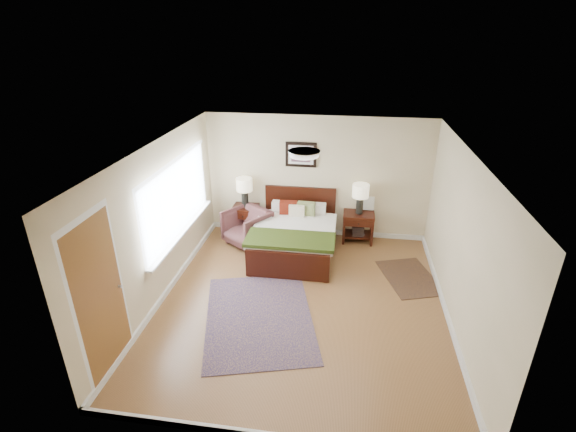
# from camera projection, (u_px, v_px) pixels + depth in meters

# --- Properties ---
(floor) EXTENTS (5.00, 5.00, 0.00)m
(floor) POSITION_uv_depth(u_px,v_px,m) (302.00, 302.00, 6.70)
(floor) COLOR brown
(floor) RESTS_ON ground
(back_wall) EXTENTS (4.50, 0.04, 2.50)m
(back_wall) POSITION_uv_depth(u_px,v_px,m) (317.00, 178.00, 8.43)
(back_wall) COLOR beige
(back_wall) RESTS_ON ground
(front_wall) EXTENTS (4.50, 0.04, 2.50)m
(front_wall) POSITION_uv_depth(u_px,v_px,m) (272.00, 351.00, 3.93)
(front_wall) COLOR beige
(front_wall) RESTS_ON ground
(left_wall) EXTENTS (0.04, 5.00, 2.50)m
(left_wall) POSITION_uv_depth(u_px,v_px,m) (159.00, 223.00, 6.48)
(left_wall) COLOR beige
(left_wall) RESTS_ON ground
(right_wall) EXTENTS (0.04, 5.00, 2.50)m
(right_wall) POSITION_uv_depth(u_px,v_px,m) (461.00, 243.00, 5.88)
(right_wall) COLOR beige
(right_wall) RESTS_ON ground
(ceiling) EXTENTS (4.50, 5.00, 0.02)m
(ceiling) POSITION_uv_depth(u_px,v_px,m) (304.00, 151.00, 5.66)
(ceiling) COLOR white
(ceiling) RESTS_ON back_wall
(window) EXTENTS (0.11, 2.72, 1.32)m
(window) POSITION_uv_depth(u_px,v_px,m) (179.00, 199.00, 7.05)
(window) COLOR silver
(window) RESTS_ON left_wall
(door) EXTENTS (0.06, 1.00, 2.18)m
(door) POSITION_uv_depth(u_px,v_px,m) (100.00, 299.00, 4.98)
(door) COLOR silver
(door) RESTS_ON ground
(ceil_fixture) EXTENTS (0.44, 0.44, 0.08)m
(ceil_fixture) POSITION_uv_depth(u_px,v_px,m) (304.00, 153.00, 5.67)
(ceil_fixture) COLOR white
(ceil_fixture) RESTS_ON ceiling
(bed) EXTENTS (1.58, 1.90, 1.02)m
(bed) POSITION_uv_depth(u_px,v_px,m) (294.00, 231.00, 7.95)
(bed) COLOR black
(bed) RESTS_ON ground
(wall_art) EXTENTS (0.62, 0.05, 0.50)m
(wall_art) POSITION_uv_depth(u_px,v_px,m) (301.00, 155.00, 8.25)
(wall_art) COLOR black
(wall_art) RESTS_ON back_wall
(nightstand_left) EXTENTS (0.52, 0.47, 0.62)m
(nightstand_left) POSITION_uv_depth(u_px,v_px,m) (245.00, 212.00, 8.71)
(nightstand_left) COLOR black
(nightstand_left) RESTS_ON ground
(nightstand_right) EXTENTS (0.62, 0.46, 0.61)m
(nightstand_right) POSITION_uv_depth(u_px,v_px,m) (358.00, 225.00, 8.46)
(nightstand_right) COLOR black
(nightstand_right) RESTS_ON ground
(lamp_left) EXTENTS (0.32, 0.32, 0.61)m
(lamp_left) POSITION_uv_depth(u_px,v_px,m) (244.00, 187.00, 8.50)
(lamp_left) COLOR black
(lamp_left) RESTS_ON nightstand_left
(lamp_right) EXTENTS (0.32, 0.32, 0.61)m
(lamp_right) POSITION_uv_depth(u_px,v_px,m) (360.00, 194.00, 8.19)
(lamp_right) COLOR black
(lamp_right) RESTS_ON nightstand_right
(armchair) EXTENTS (1.08, 1.09, 0.72)m
(armchair) POSITION_uv_depth(u_px,v_px,m) (247.00, 227.00, 8.37)
(armchair) COLOR brown
(armchair) RESTS_ON ground
(rug_persian) EXTENTS (2.10, 2.56, 0.01)m
(rug_persian) POSITION_uv_depth(u_px,v_px,m) (259.00, 317.00, 6.35)
(rug_persian) COLOR #0D0C40
(rug_persian) RESTS_ON ground
(rug_navy) EXTENTS (1.16, 1.43, 0.01)m
(rug_navy) POSITION_uv_depth(u_px,v_px,m) (410.00, 277.00, 7.35)
(rug_navy) COLOR black
(rug_navy) RESTS_ON ground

